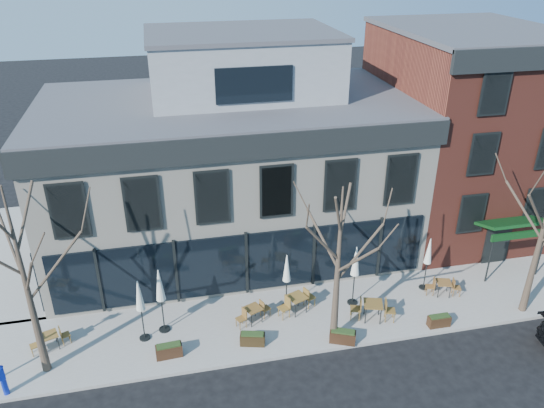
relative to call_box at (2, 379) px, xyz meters
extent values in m
plane|color=black|center=(9.77, 4.20, -0.88)|extent=(120.00, 120.00, 0.00)
cube|color=gray|center=(13.02, 2.05, -0.81)|extent=(33.50, 4.70, 0.15)
cube|color=gray|center=(-1.48, 10.20, -0.81)|extent=(4.50, 12.00, 0.15)
cube|color=beige|center=(9.77, 9.20, 3.12)|extent=(18.00, 10.00, 8.00)
cube|color=#47474C|center=(9.77, 9.20, 7.17)|extent=(18.30, 10.30, 0.30)
cube|color=black|center=(9.77, 4.08, 6.67)|extent=(18.30, 0.25, 1.10)
cube|color=black|center=(0.65, 9.20, 6.67)|extent=(0.25, 10.30, 1.10)
cube|color=black|center=(9.77, 4.14, 1.02)|extent=(17.20, 0.12, 3.00)
cube|color=black|center=(0.71, 8.20, 1.02)|extent=(0.12, 7.50, 3.00)
cube|color=gray|center=(10.77, 10.20, 8.72)|extent=(9.00, 6.50, 3.00)
cube|color=maroon|center=(22.77, 9.20, 4.62)|extent=(8.00, 10.00, 11.00)
cube|color=#47474C|center=(22.77, 9.20, 10.17)|extent=(8.20, 10.20, 0.25)
cube|color=black|center=(22.77, 4.08, 9.72)|extent=(8.20, 0.25, 1.00)
cube|color=black|center=(22.77, 3.35, 2.02)|extent=(3.20, 1.66, 0.67)
cube|color=black|center=(22.77, 4.15, 0.37)|extent=(1.40, 0.10, 2.50)
cone|color=#382B21|center=(1.27, 1.00, 3.23)|extent=(0.34, 0.34, 7.92)
cylinder|color=#382B21|center=(2.33, 1.19, 3.80)|extent=(2.23, 0.50, 2.48)
cylinder|color=#382B21|center=(0.81, 1.97, 4.26)|extent=(1.03, 2.05, 2.14)
cylinder|color=#382B21|center=(1.72, 0.04, 4.17)|extent=(1.03, 2.04, 2.28)
cone|color=#382B21|center=(12.77, 0.30, 2.79)|extent=(0.34, 0.34, 7.04)
cylinder|color=#382B21|center=(13.72, 0.47, 3.29)|extent=(2.00, 0.46, 2.21)
cylinder|color=#382B21|center=(12.36, 1.16, 3.70)|extent=(0.93, 1.84, 1.91)
cylinder|color=#382B21|center=(12.02, 0.03, 4.16)|extent=(1.61, 0.68, 1.97)
cylinder|color=#382B21|center=(13.17, -0.56, 3.62)|extent=(0.93, 1.83, 2.03)
cone|color=#382B21|center=(21.77, 0.30, 3.01)|extent=(0.34, 0.34, 7.48)
cylinder|color=#382B21|center=(21.34, 1.21, 3.98)|extent=(0.98, 1.94, 2.03)
cylinder|color=#382B21|center=(20.97, 0.01, 4.46)|extent=(1.71, 0.71, 2.09)
cylinder|color=#0D25B5|center=(0.00, 0.00, -0.36)|extent=(0.21, 0.21, 0.74)
cube|color=#0D25B5|center=(0.00, 0.00, 0.27)|extent=(0.28, 0.26, 0.53)
cube|color=brown|center=(1.27, 2.22, -0.06)|extent=(0.82, 0.82, 0.04)
cylinder|color=black|center=(1.11, 1.89, -0.40)|extent=(0.04, 0.04, 0.66)
cylinder|color=black|center=(1.60, 2.07, -0.40)|extent=(0.04, 0.04, 0.66)
cylinder|color=black|center=(0.94, 2.37, -0.40)|extent=(0.04, 0.04, 0.66)
cylinder|color=black|center=(1.42, 2.55, -0.40)|extent=(0.04, 0.04, 0.66)
cube|color=brown|center=(9.68, 2.09, -0.02)|extent=(0.89, 0.89, 0.04)
cylinder|color=black|center=(9.54, 1.74, -0.38)|extent=(0.04, 0.04, 0.70)
cylinder|color=black|center=(10.04, 1.95, -0.38)|extent=(0.04, 0.04, 0.70)
cylinder|color=black|center=(9.33, 2.24, -0.38)|extent=(0.04, 0.04, 0.70)
cylinder|color=black|center=(9.83, 2.45, -0.38)|extent=(0.04, 0.04, 0.70)
cube|color=brown|center=(11.72, 2.37, 0.06)|extent=(0.99, 0.99, 0.04)
cylinder|color=black|center=(11.55, 1.97, -0.34)|extent=(0.04, 0.04, 0.79)
cylinder|color=black|center=(12.12, 2.20, -0.34)|extent=(0.04, 0.04, 0.79)
cylinder|color=black|center=(11.33, 2.54, -0.34)|extent=(0.04, 0.04, 0.79)
cylinder|color=black|center=(11.90, 2.77, -0.34)|extent=(0.04, 0.04, 0.79)
cube|color=brown|center=(14.83, 1.13, 0.11)|extent=(1.01, 1.01, 0.05)
cylinder|color=black|center=(14.43, 0.92, -0.32)|extent=(0.05, 0.05, 0.83)
cylinder|color=black|center=(15.04, 0.73, -0.32)|extent=(0.05, 0.05, 0.83)
cylinder|color=black|center=(14.62, 1.53, -0.32)|extent=(0.05, 0.05, 0.83)
cylinder|color=black|center=(15.23, 1.34, -0.32)|extent=(0.05, 0.05, 0.83)
cube|color=brown|center=(18.77, 2.11, -0.04)|extent=(0.82, 0.82, 0.04)
cylinder|color=black|center=(18.44, 1.93, -0.39)|extent=(0.04, 0.04, 0.68)
cylinder|color=black|center=(18.95, 1.78, -0.39)|extent=(0.04, 0.04, 0.68)
cylinder|color=black|center=(18.59, 2.44, -0.39)|extent=(0.04, 0.04, 0.68)
cylinder|color=black|center=(19.10, 2.29, -0.39)|extent=(0.04, 0.04, 0.68)
cylinder|color=black|center=(5.01, 2.00, -0.70)|extent=(0.47, 0.47, 0.06)
cylinder|color=black|center=(5.01, 2.00, 0.43)|extent=(0.05, 0.05, 2.33)
cone|color=beige|center=(5.01, 2.00, 1.49)|extent=(0.38, 0.38, 1.38)
cylinder|color=black|center=(5.85, 2.36, -0.70)|extent=(0.49, 0.49, 0.07)
cylinder|color=black|center=(5.85, 2.36, 0.50)|extent=(0.06, 0.06, 2.46)
cone|color=silver|center=(5.85, 2.36, 1.61)|extent=(0.40, 0.40, 1.45)
cylinder|color=black|center=(11.34, 2.79, -0.70)|extent=(0.44, 0.44, 0.06)
cylinder|color=black|center=(11.34, 2.79, 0.38)|extent=(0.05, 0.05, 2.22)
cone|color=silver|center=(11.34, 2.79, 1.39)|extent=(0.36, 0.36, 1.31)
cylinder|color=black|center=(14.39, 2.42, -0.70)|extent=(0.48, 0.48, 0.07)
cylinder|color=black|center=(14.39, 2.42, 0.47)|extent=(0.05, 0.05, 2.40)
cone|color=white|center=(14.39, 2.42, 1.56)|extent=(0.39, 0.39, 1.42)
cylinder|color=black|center=(18.15, 2.80, -0.70)|extent=(0.44, 0.44, 0.06)
cylinder|color=black|center=(18.15, 2.80, 0.36)|extent=(0.05, 0.05, 2.19)
cone|color=white|center=(18.15, 2.80, 1.35)|extent=(0.36, 0.36, 1.29)
cube|color=#311C10|center=(5.98, 0.70, -0.47)|extent=(1.08, 0.49, 0.53)
cube|color=#1E3314|center=(5.98, 0.70, -0.19)|extent=(0.97, 0.40, 0.08)
cube|color=black|center=(9.38, 0.68, -0.48)|extent=(1.09, 0.66, 0.51)
cube|color=#1E3314|center=(9.38, 0.68, -0.20)|extent=(0.97, 0.55, 0.08)
cube|color=black|center=(13.07, 0.00, -0.47)|extent=(1.15, 0.82, 0.53)
cube|color=#1E3314|center=(13.07, 0.00, -0.18)|extent=(1.02, 0.70, 0.09)
cube|color=#331F11|center=(17.49, 0.09, -0.49)|extent=(0.97, 0.39, 0.48)
cube|color=#1E3314|center=(17.49, 0.09, -0.23)|extent=(0.87, 0.32, 0.08)
camera|label=1|loc=(6.51, -16.13, 14.36)|focal=35.00mm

